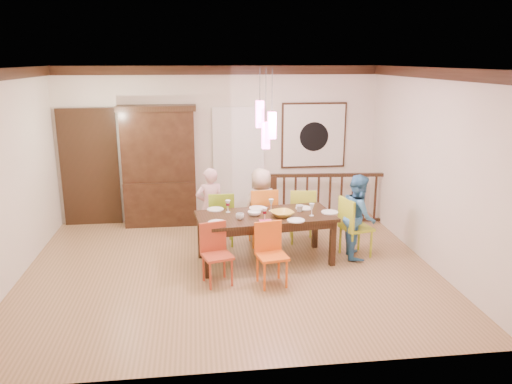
{
  "coord_description": "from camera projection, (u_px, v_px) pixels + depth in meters",
  "views": [
    {
      "loc": [
        -0.46,
        -6.84,
        3.01
      ],
      "look_at": [
        0.43,
        0.4,
        1.07
      ],
      "focal_mm": 35.0,
      "sensor_mm": 36.0,
      "label": 1
    }
  ],
  "objects": [
    {
      "name": "wine_glass_d",
      "position": [
        312.0,
        210.0,
        7.43
      ],
      "size": [
        0.08,
        0.08,
        0.19
      ],
      "primitive_type": null,
      "color": "silver",
      "rests_on": "dining_table"
    },
    {
      "name": "serving_bowl",
      "position": [
        282.0,
        214.0,
        7.41
      ],
      "size": [
        0.42,
        0.42,
        0.08
      ],
      "primitive_type": "imported",
      "rotation": [
        0.0,
        0.0,
        0.33
      ],
      "color": "gold",
      "rests_on": "dining_table"
    },
    {
      "name": "panel_door",
      "position": [
        90.0,
        169.0,
        9.18
      ],
      "size": [
        1.04,
        0.07,
        2.24
      ],
      "primitive_type": "cube",
      "color": "black",
      "rests_on": "wall_back"
    },
    {
      "name": "person_end_right",
      "position": [
        358.0,
        216.0,
        7.73
      ],
      "size": [
        0.58,
        0.7,
        1.32
      ],
      "primitive_type": "imported",
      "rotation": [
        0.0,
        0.0,
        1.43
      ],
      "color": "teal",
      "rests_on": "floor"
    },
    {
      "name": "white_doorway",
      "position": [
        239.0,
        165.0,
        9.52
      ],
      "size": [
        0.97,
        0.05,
        2.22
      ],
      "primitive_type": "cube",
      "color": "silver",
      "rests_on": "wall_back"
    },
    {
      "name": "wall_back",
      "position": [
        220.0,
        145.0,
        9.41
      ],
      "size": [
        6.0,
        0.0,
        6.0
      ],
      "primitive_type": "plane",
      "rotation": [
        1.57,
        0.0,
        0.0
      ],
      "color": "beige",
      "rests_on": "floor"
    },
    {
      "name": "plate_far_right",
      "position": [
        304.0,
        208.0,
        7.81
      ],
      "size": [
        0.26,
        0.26,
        0.01
      ],
      "primitive_type": "cylinder",
      "color": "white",
      "rests_on": "dining_table"
    },
    {
      "name": "pendant_cluster",
      "position": [
        266.0,
        125.0,
        7.15
      ],
      "size": [
        0.27,
        0.21,
        1.14
      ],
      "color": "#FF4CAE",
      "rests_on": "ceiling"
    },
    {
      "name": "floor",
      "position": [
        230.0,
        269.0,
        7.39
      ],
      "size": [
        6.0,
        6.0,
        0.0
      ],
      "primitive_type": "plane",
      "color": "olive",
      "rests_on": "ground"
    },
    {
      "name": "cup_left",
      "position": [
        240.0,
        216.0,
        7.26
      ],
      "size": [
        0.12,
        0.12,
        0.09
      ],
      "primitive_type": "imported",
      "rotation": [
        0.0,
        0.0,
        0.05
      ],
      "color": "silver",
      "rests_on": "dining_table"
    },
    {
      "name": "person_far_mid",
      "position": [
        261.0,
        206.0,
        8.36
      ],
      "size": [
        0.73,
        0.61,
        1.28
      ],
      "primitive_type": "imported",
      "rotation": [
        0.0,
        0.0,
        3.53
      ],
      "color": "beige",
      "rests_on": "floor"
    },
    {
      "name": "wine_glass_b",
      "position": [
        271.0,
        205.0,
        7.66
      ],
      "size": [
        0.08,
        0.08,
        0.19
      ],
      "primitive_type": null,
      "color": "silver",
      "rests_on": "dining_table"
    },
    {
      "name": "plate_far_mid",
      "position": [
        257.0,
        208.0,
        7.81
      ],
      "size": [
        0.26,
        0.26,
        0.01
      ],
      "primitive_type": "cylinder",
      "color": "white",
      "rests_on": "dining_table"
    },
    {
      "name": "ceiling",
      "position": [
        228.0,
        68.0,
        6.64
      ],
      "size": [
        6.0,
        6.0,
        0.0
      ],
      "primitive_type": "plane",
      "rotation": [
        3.14,
        0.0,
        0.0
      ],
      "color": "white",
      "rests_on": "wall_back"
    },
    {
      "name": "chair_near_mid",
      "position": [
        272.0,
        251.0,
        6.77
      ],
      "size": [
        0.45,
        0.45,
        0.86
      ],
      "rotation": [
        0.0,
        0.0,
        0.18
      ],
      "color": "orange",
      "rests_on": "floor"
    },
    {
      "name": "chair_far_left",
      "position": [
        221.0,
        214.0,
        8.27
      ],
      "size": [
        0.42,
        0.42,
        0.92
      ],
      "rotation": [
        0.0,
        0.0,
        3.16
      ],
      "color": "#88B020",
      "rests_on": "floor"
    },
    {
      "name": "plate_near_mid",
      "position": [
        296.0,
        220.0,
        7.21
      ],
      "size": [
        0.26,
        0.26,
        0.01
      ],
      "primitive_type": "cylinder",
      "color": "white",
      "rests_on": "dining_table"
    },
    {
      "name": "chair_end_right",
      "position": [
        357.0,
        223.0,
        7.79
      ],
      "size": [
        0.52,
        0.52,
        0.95
      ],
      "rotation": [
        0.0,
        0.0,
        1.82
      ],
      "color": "#B5C827",
      "rests_on": "floor"
    },
    {
      "name": "dining_table",
      "position": [
        265.0,
        220.0,
        7.52
      ],
      "size": [
        2.14,
        1.15,
        0.75
      ],
      "rotation": [
        0.0,
        0.0,
        0.11
      ],
      "color": "black",
      "rests_on": "floor"
    },
    {
      "name": "wall_left",
      "position": [
        5.0,
        180.0,
        6.66
      ],
      "size": [
        0.0,
        5.0,
        5.0
      ],
      "primitive_type": "plane",
      "rotation": [
        1.57,
        0.0,
        1.57
      ],
      "color": "beige",
      "rests_on": "floor"
    },
    {
      "name": "crown_molding",
      "position": [
        228.0,
        74.0,
        6.66
      ],
      "size": [
        6.0,
        5.0,
        0.16
      ],
      "primitive_type": null,
      "color": "black",
      "rests_on": "wall_back"
    },
    {
      "name": "china_hutch",
      "position": [
        159.0,
        166.0,
        9.17
      ],
      "size": [
        1.4,
        0.46,
        2.22
      ],
      "color": "black",
      "rests_on": "floor"
    },
    {
      "name": "painting",
      "position": [
        314.0,
        135.0,
        9.55
      ],
      "size": [
        1.25,
        0.06,
        1.25
      ],
      "color": "black",
      "rests_on": "wall_back"
    },
    {
      "name": "chair_near_left",
      "position": [
        217.0,
        251.0,
        6.8
      ],
      "size": [
        0.47,
        0.47,
        0.84
      ],
      "rotation": [
        0.0,
        0.0,
        0.28
      ],
      "color": "#A93C21",
      "rests_on": "floor"
    },
    {
      "name": "wine_glass_a",
      "position": [
        228.0,
        206.0,
        7.6
      ],
      "size": [
        0.08,
        0.08,
        0.19
      ],
      "primitive_type": null,
      "color": "#590C19",
      "rests_on": "dining_table"
    },
    {
      "name": "person_far_left",
      "position": [
        210.0,
        206.0,
        8.26
      ],
      "size": [
        0.52,
        0.38,
        1.3
      ],
      "primitive_type": "imported",
      "rotation": [
        0.0,
        0.0,
        3.29
      ],
      "color": "beige",
      "rests_on": "floor"
    },
    {
      "name": "wine_glass_c",
      "position": [
        265.0,
        214.0,
        7.21
      ],
      "size": [
        0.08,
        0.08,
        0.19
      ],
      "primitive_type": null,
      "color": "#590C19",
      "rests_on": "dining_table"
    },
    {
      "name": "wall_right",
      "position": [
        432.0,
        169.0,
        7.37
      ],
      "size": [
        0.0,
        5.0,
        5.0
      ],
      "primitive_type": "plane",
      "rotation": [
        1.57,
        0.0,
        -1.57
      ],
      "color": "beige",
      "rests_on": "floor"
    },
    {
      "name": "plate_far_left",
      "position": [
        215.0,
        209.0,
        7.75
      ],
      "size": [
        0.26,
        0.26,
        0.01
      ],
      "primitive_type": "cylinder",
      "color": "white",
      "rests_on": "dining_table"
    },
    {
      "name": "balustrade",
      "position": [
        330.0,
        197.0,
        9.37
      ],
      "size": [
        2.26,
        0.26,
        0.96
      ],
      "rotation": [
        0.0,
        0.0,
        -0.08
      ],
      "color": "black",
      "rests_on": "floor"
    },
    {
      "name": "cup_right",
      "position": [
        299.0,
        208.0,
        7.64
      ],
      "size": [
        0.15,
        0.15,
        0.1
      ],
      "primitive_type": "imported",
      "rotation": [
        0.0,
        0.0,
        -0.43
      ],
      "color": "silver",
      "rests_on": "dining_table"
    },
    {
      "name": "plate_near_left",
      "position": [
        217.0,
        222.0,
        7.12
      ],
      "size": [
        0.26,
        0.26,
        0.01
      ],
      "primitive_type": "cylinder",
      "color": "white",
      "rests_on": "dining_table"
    },
    {
      "name": "plate_end_right",
      "position": [
        330.0,
        212.0,
        7.6
      ],
      "size": [
        0.26,
        0.26,
        0.01
      ],
      "primitive_type": "cylinder",
      "color": "white",
      "rests_on": "dining_table"
    },
    {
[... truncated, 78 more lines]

